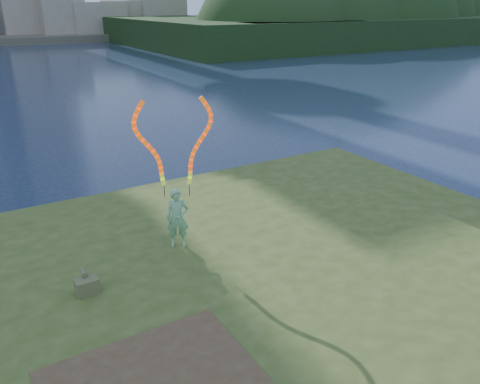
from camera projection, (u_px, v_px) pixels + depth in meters
ground at (199, 292)px, 10.86m from camera, size 320.00×320.00×0.00m
grassy_knoll at (252, 336)px, 8.91m from camera, size 20.00×18.00×0.80m
wooded_hill at (344, 38)px, 86.84m from camera, size 78.00×50.00×63.00m
woman_with_ribbons at (176, 189)px, 10.79m from camera, size 1.82×0.83×3.85m
canvas_bag at (87, 285)px, 9.39m from camera, size 0.45×0.51×0.43m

